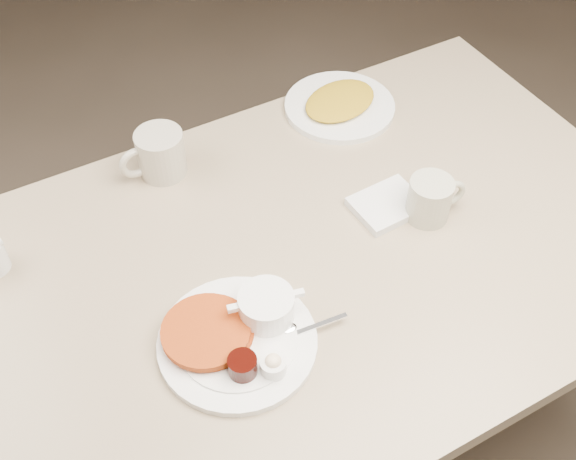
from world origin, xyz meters
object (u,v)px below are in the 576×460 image
coffee_mug_near (431,198)px  coffee_mug_far (159,154)px  main_plate (239,333)px  hash_plate (340,105)px  diner_table (293,313)px

coffee_mug_near → coffee_mug_far: size_ratio=0.89×
main_plate → coffee_mug_near: coffee_mug_near is taller
coffee_mug_far → coffee_mug_near: bearing=-42.0°
coffee_mug_near → coffee_mug_far: bearing=138.0°
coffee_mug_far → hash_plate: 0.44m
diner_table → coffee_mug_far: bearing=109.2°
coffee_mug_near → hash_plate: coffee_mug_near is taller
coffee_mug_far → hash_plate: size_ratio=0.46×
main_plate → hash_plate: size_ratio=1.13×
coffee_mug_near → hash_plate: 0.37m
main_plate → coffee_mug_far: coffee_mug_far is taller
coffee_mug_far → main_plate: bearing=-95.6°
diner_table → hash_plate: hash_plate is taller
coffee_mug_near → hash_plate: bearing=86.5°
diner_table → coffee_mug_near: size_ratio=11.58×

